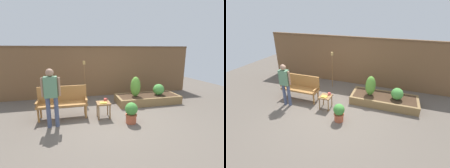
# 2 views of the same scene
# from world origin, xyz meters

# --- Properties ---
(ground_plane) EXTENTS (14.00, 14.00, 0.00)m
(ground_plane) POSITION_xyz_m (0.00, 0.00, 0.00)
(ground_plane) COLOR #60564C
(fence_back) EXTENTS (8.40, 0.14, 2.16)m
(fence_back) POSITION_xyz_m (0.00, 2.60, 1.09)
(fence_back) COLOR brown
(fence_back) RESTS_ON ground_plane
(garden_bench) EXTENTS (1.44, 0.48, 0.94)m
(garden_bench) POSITION_xyz_m (-1.51, 0.49, 0.54)
(garden_bench) COLOR #A87038
(garden_bench) RESTS_ON ground_plane
(side_table) EXTENTS (0.40, 0.40, 0.48)m
(side_table) POSITION_xyz_m (-0.33, 0.14, 0.40)
(side_table) COLOR olive
(side_table) RESTS_ON ground_plane
(cup_on_table) EXTENTS (0.13, 0.09, 0.08)m
(cup_on_table) POSITION_xyz_m (-0.25, 0.27, 0.52)
(cup_on_table) COLOR #CC4C47
(cup_on_table) RESTS_ON side_table
(book_on_table) EXTENTS (0.22, 0.18, 0.03)m
(book_on_table) POSITION_xyz_m (-0.35, 0.06, 0.49)
(book_on_table) COLOR gold
(book_on_table) RESTS_ON side_table
(potted_boxwood) EXTENTS (0.36, 0.36, 0.59)m
(potted_boxwood) POSITION_xyz_m (0.35, -0.40, 0.32)
(potted_boxwood) COLOR #B75638
(potted_boxwood) RESTS_ON ground_plane
(raised_planter_bed) EXTENTS (2.40, 1.00, 0.30)m
(raised_planter_bed) POSITION_xyz_m (1.58, 1.15, 0.15)
(raised_planter_bed) COLOR olive
(raised_planter_bed) RESTS_ON ground_plane
(shrub_near_bench) EXTENTS (0.37, 0.37, 0.74)m
(shrub_near_bench) POSITION_xyz_m (1.05, 1.09, 0.67)
(shrub_near_bench) COLOR brown
(shrub_near_bench) RESTS_ON raised_planter_bed
(shrub_far_corner) EXTENTS (0.42, 0.42, 0.42)m
(shrub_far_corner) POSITION_xyz_m (2.01, 1.09, 0.51)
(shrub_far_corner) COLOR brown
(shrub_far_corner) RESTS_ON raised_planter_bed
(tiki_torch) EXTENTS (0.10, 0.10, 1.59)m
(tiki_torch) POSITION_xyz_m (-0.74, 1.84, 1.10)
(tiki_torch) COLOR brown
(tiki_torch) RESTS_ON ground_plane
(person_by_bench) EXTENTS (0.47, 0.20, 1.56)m
(person_by_bench) POSITION_xyz_m (-1.74, -0.14, 0.93)
(person_by_bench) COLOR #475170
(person_by_bench) RESTS_ON ground_plane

